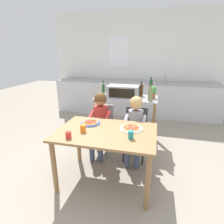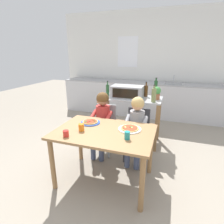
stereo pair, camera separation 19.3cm
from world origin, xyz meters
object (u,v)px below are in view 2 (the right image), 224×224
at_px(child_in_red_shirt, 102,116).
at_px(pizza_plate_blue_rimmed, 90,122).
at_px(bottle_tall_green_wine, 108,90).
at_px(pizza_plate_white, 130,129).
at_px(bottle_dark_olive_oil, 154,95).
at_px(child_in_grey_shirt, 136,122).
at_px(drinking_cup_teal, 127,135).
at_px(toaster_oven, 127,92).
at_px(dining_chair_left, 104,125).
at_px(bottle_slim_sauce, 155,89).
at_px(bottle_brown_beer, 146,91).
at_px(dining_table, 104,138).
at_px(bottle_squat_spirits, 108,88).
at_px(drinking_cup_red, 66,133).
at_px(potted_herb_plant, 157,93).
at_px(kitchen_island_cart, 130,112).
at_px(drinking_cup_orange, 81,127).
at_px(dining_chair_right, 137,130).

bearing_deg(child_in_red_shirt, pizza_plate_blue_rimmed, -90.01).
height_order(bottle_tall_green_wine, pizza_plate_white, bottle_tall_green_wine).
xyz_separation_m(bottle_dark_olive_oil, child_in_grey_shirt, (-0.18, -0.46, -0.33)).
bearing_deg(bottle_tall_green_wine, drinking_cup_teal, -61.37).
xyz_separation_m(toaster_oven, drinking_cup_teal, (0.33, -1.31, -0.21)).
bearing_deg(dining_chair_left, bottle_slim_sauce, 41.90).
height_order(dining_chair_left, pizza_plate_blue_rimmed, dining_chair_left).
xyz_separation_m(bottle_brown_beer, dining_table, (-0.29, -1.37, -0.36)).
height_order(bottle_dark_olive_oil, bottle_tall_green_wine, same).
height_order(bottle_squat_spirits, drinking_cup_teal, bottle_squat_spirits).
bearing_deg(bottle_tall_green_wine, child_in_red_shirt, -79.64).
bearing_deg(bottle_squat_spirits, bottle_tall_green_wine, -70.61).
bearing_deg(drinking_cup_red, potted_herb_plant, 60.34).
bearing_deg(child_in_red_shirt, potted_herb_plant, 39.13).
xyz_separation_m(bottle_dark_olive_oil, drinking_cup_red, (-0.83, -1.31, -0.23)).
bearing_deg(drinking_cup_teal, kitchen_island_cart, 102.02).
bearing_deg(bottle_dark_olive_oil, drinking_cup_teal, -97.41).
bearing_deg(drinking_cup_teal, child_in_red_shirt, 129.69).
bearing_deg(drinking_cup_teal, pizza_plate_white, 97.07).
height_order(toaster_oven, drinking_cup_teal, toaster_oven).
distance_m(kitchen_island_cart, bottle_brown_beer, 0.50).
bearing_deg(bottle_slim_sauce, pizza_plate_white, -97.92).
bearing_deg(child_in_grey_shirt, bottle_dark_olive_oil, 68.58).
bearing_deg(pizza_plate_white, bottle_brown_beer, 89.88).
relative_size(drinking_cup_red, drinking_cup_orange, 0.86).
distance_m(bottle_squat_spirits, bottle_slim_sauce, 0.91).
height_order(kitchen_island_cart, drinking_cup_orange, kitchen_island_cart).
xyz_separation_m(bottle_dark_olive_oil, bottle_squat_spirits, (-0.92, 0.35, -0.01)).
xyz_separation_m(kitchen_island_cart, dining_chair_right, (0.25, -0.53, -0.10)).
height_order(toaster_oven, bottle_slim_sauce, bottle_slim_sauce).
xyz_separation_m(toaster_oven, child_in_grey_shirt, (0.30, -0.63, -0.32)).
height_order(bottle_slim_sauce, dining_chair_left, bottle_slim_sauce).
bearing_deg(bottle_squat_spirits, dining_table, -71.75).
relative_size(child_in_red_shirt, drinking_cup_teal, 11.37).
height_order(bottle_dark_olive_oil, drinking_cup_orange, bottle_dark_olive_oil).
bearing_deg(dining_chair_left, kitchen_island_cart, 57.97).
bearing_deg(child_in_grey_shirt, bottle_brown_beer, 89.83).
distance_m(bottle_squat_spirits, dining_table, 1.48).
height_order(bottle_dark_olive_oil, dining_chair_left, bottle_dark_olive_oil).
xyz_separation_m(bottle_slim_sauce, dining_chair_left, (-0.73, -0.66, -0.55)).
bearing_deg(drinking_cup_orange, pizza_plate_blue_rimmed, 91.04).
bearing_deg(bottle_squat_spirits, potted_herb_plant, -8.76).
relative_size(dining_table, drinking_cup_orange, 13.88).
bearing_deg(potted_herb_plant, pizza_plate_blue_rimmed, -126.57).
bearing_deg(drinking_cup_orange, dining_chair_left, 90.34).
xyz_separation_m(bottle_squat_spirits, dining_chair_right, (0.74, -0.69, -0.49)).
height_order(bottle_tall_green_wine, potted_herb_plant, bottle_tall_green_wine).
bearing_deg(dining_chair_right, kitchen_island_cart, 115.35).
distance_m(bottle_squat_spirits, bottle_brown_beer, 0.74).
bearing_deg(pizza_plate_white, child_in_grey_shirt, 89.99).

